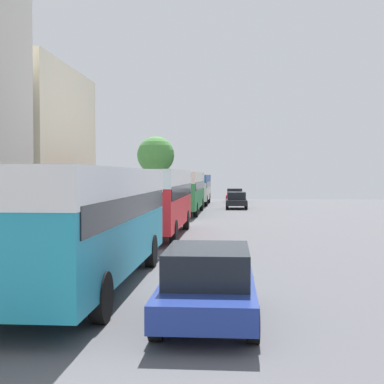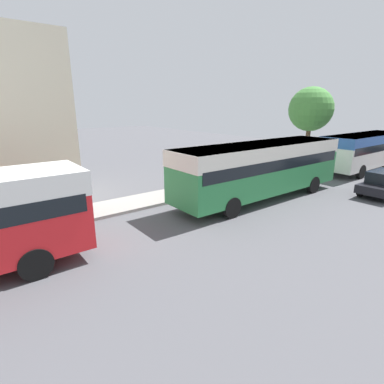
% 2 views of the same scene
% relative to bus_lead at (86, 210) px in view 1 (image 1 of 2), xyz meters
% --- Properties ---
extents(building_far_terrace, '(5.29, 9.18, 8.31)m').
position_rel_bus_lead_xyz_m(building_far_terrace, '(-7.08, 13.48, 2.19)').
color(building_far_terrace, beige).
rests_on(building_far_terrace, ground_plane).
extents(bus_lead, '(2.62, 10.26, 3.03)m').
position_rel_bus_lead_xyz_m(bus_lead, '(0.00, 0.00, 0.00)').
color(bus_lead, teal).
rests_on(bus_lead, ground_plane).
extents(bus_following, '(2.50, 9.69, 3.09)m').
position_rel_bus_lead_xyz_m(bus_following, '(0.15, 11.72, 0.04)').
color(bus_following, red).
rests_on(bus_following, ground_plane).
extents(bus_third_in_line, '(2.65, 10.96, 3.07)m').
position_rel_bus_lead_xyz_m(bus_third_in_line, '(0.02, 26.32, 0.03)').
color(bus_third_in_line, '#2D8447').
rests_on(bus_third_in_line, ground_plane).
extents(bus_rear, '(2.61, 9.53, 2.89)m').
position_rel_bus_lead_xyz_m(bus_rear, '(0.11, 38.62, -0.08)').
color(bus_rear, silver).
rests_on(bus_rear, ground_plane).
extents(car_crossing, '(1.88, 4.24, 1.44)m').
position_rel_bus_lead_xyz_m(car_crossing, '(3.21, -2.86, -1.21)').
color(car_crossing, navy).
rests_on(car_crossing, ground_plane).
extents(car_far_curb, '(1.82, 3.82, 1.42)m').
position_rel_bus_lead_xyz_m(car_far_curb, '(4.04, 32.46, -1.22)').
color(car_far_curb, black).
rests_on(car_far_curb, ground_plane).
extents(car_distant, '(1.86, 4.27, 1.43)m').
position_rel_bus_lead_xyz_m(car_distant, '(3.92, 44.37, -1.22)').
color(car_distant, red).
rests_on(car_distant, ground_plane).
extents(street_tree, '(3.47, 3.47, 6.31)m').
position_rel_bus_lead_xyz_m(street_tree, '(-3.45, 36.21, 2.73)').
color(street_tree, brown).
rests_on(street_tree, sidewalk).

